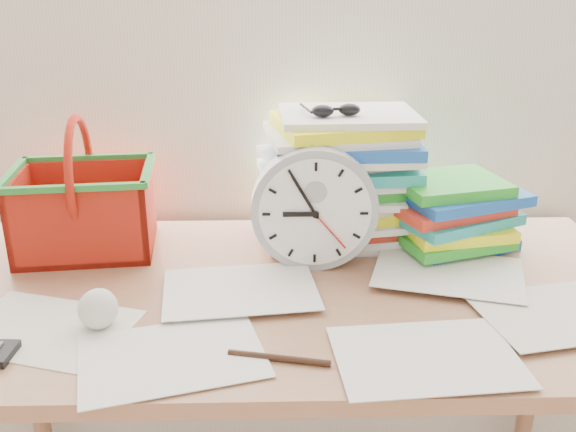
{
  "coord_description": "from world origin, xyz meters",
  "views": [
    {
      "loc": [
        -0.03,
        0.5,
        1.33
      ],
      "look_at": [
        -0.0,
        1.6,
        0.9
      ],
      "focal_mm": 40.0,
      "sensor_mm": 36.0,
      "label": 1
    }
  ],
  "objects_px": {
    "clock": "(314,209)",
    "basket": "(82,186)",
    "desk": "(289,320)",
    "paper_stack": "(339,178)",
    "book_stack": "(453,215)"
  },
  "relations": [
    {
      "from": "clock",
      "to": "basket",
      "type": "relative_size",
      "value": 0.87
    },
    {
      "from": "desk",
      "to": "paper_stack",
      "type": "bearing_deg",
      "value": 63.37
    },
    {
      "from": "desk",
      "to": "book_stack",
      "type": "xyz_separation_m",
      "value": [
        0.36,
        0.17,
        0.16
      ]
    },
    {
      "from": "clock",
      "to": "book_stack",
      "type": "bearing_deg",
      "value": 13.85
    },
    {
      "from": "paper_stack",
      "to": "basket",
      "type": "height_order",
      "value": "same"
    },
    {
      "from": "desk",
      "to": "paper_stack",
      "type": "xyz_separation_m",
      "value": [
        0.12,
        0.23,
        0.22
      ]
    },
    {
      "from": "clock",
      "to": "desk",
      "type": "bearing_deg",
      "value": -119.88
    },
    {
      "from": "paper_stack",
      "to": "clock",
      "type": "bearing_deg",
      "value": -114.38
    },
    {
      "from": "desk",
      "to": "book_stack",
      "type": "relative_size",
      "value": 5.18
    },
    {
      "from": "book_stack",
      "to": "clock",
      "type": "bearing_deg",
      "value": -166.15
    },
    {
      "from": "desk",
      "to": "basket",
      "type": "xyz_separation_m",
      "value": [
        -0.43,
        0.19,
        0.22
      ]
    },
    {
      "from": "desk",
      "to": "basket",
      "type": "distance_m",
      "value": 0.52
    },
    {
      "from": "basket",
      "to": "clock",
      "type": "bearing_deg",
      "value": -17.4
    },
    {
      "from": "clock",
      "to": "book_stack",
      "type": "relative_size",
      "value": 0.93
    },
    {
      "from": "paper_stack",
      "to": "clock",
      "type": "xyz_separation_m",
      "value": [
        -0.06,
        -0.14,
        -0.02
      ]
    }
  ]
}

